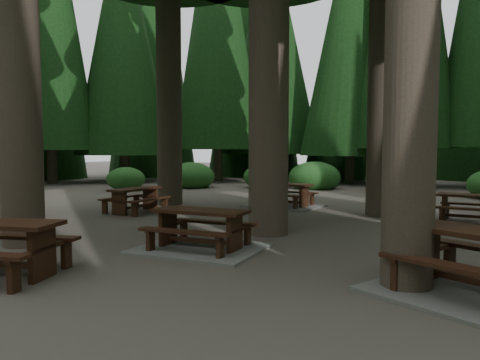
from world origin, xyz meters
The scene contains 6 objects.
ground centered at (0.00, 0.00, 0.00)m, with size 80.00×80.00×0.00m, color #4F4940.
picnic_table_a centered at (0.38, -1.81, 0.24)m, with size 2.29×1.94×0.73m.
picnic_table_b centered at (-3.89, 1.45, 0.46)m, with size 1.32×1.63×0.70m.
picnic_table_c centered at (-0.64, 4.58, 0.24)m, with size 2.32×1.98×0.73m.
picnic_table_d centered at (4.63, 3.81, 0.46)m, with size 1.69×1.39×0.70m.
shrub_ring centered at (0.70, 0.75, 0.40)m, with size 23.86×24.64×1.49m.
Camera 1 is at (4.88, -8.80, 1.84)m, focal length 35.00 mm.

